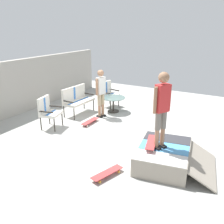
% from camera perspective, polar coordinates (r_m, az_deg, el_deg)
% --- Properties ---
extents(ground_plane, '(12.00, 12.00, 0.10)m').
position_cam_1_polar(ground_plane, '(7.68, 0.45, -5.08)').
color(ground_plane, '#A8A8A3').
extents(back_wall_cinderblock, '(9.00, 0.20, 1.98)m').
position_cam_1_polar(back_wall_cinderblock, '(9.85, -20.35, 5.64)').
color(back_wall_cinderblock, '#ADA89E').
rests_on(back_wall_cinderblock, ground_plane).
extents(skate_ramp, '(1.83, 2.00, 0.46)m').
position_cam_1_polar(skate_ramp, '(6.03, 12.16, -9.94)').
color(skate_ramp, gray).
rests_on(skate_ramp, ground_plane).
extents(patio_bench, '(1.27, 0.59, 1.02)m').
position_cam_1_polar(patio_bench, '(9.20, -8.25, 3.32)').
color(patio_bench, '#2D2823').
rests_on(patio_bench, ground_plane).
extents(patio_chair_near_house, '(0.70, 0.64, 1.02)m').
position_cam_1_polar(patio_chair_near_house, '(9.97, -0.94, 4.77)').
color(patio_chair_near_house, '#2D2823').
rests_on(patio_chair_near_house, ground_plane).
extents(patio_chair_by_wall, '(0.74, 0.69, 1.02)m').
position_cam_1_polar(patio_chair_by_wall, '(8.08, -14.75, 0.55)').
color(patio_chair_by_wall, '#2D2823').
rests_on(patio_chair_by_wall, ground_plane).
extents(patio_table, '(0.90, 0.90, 0.57)m').
position_cam_1_polar(patio_table, '(9.35, 0.31, 2.46)').
color(patio_table, '#2D2823').
rests_on(patio_table, ground_plane).
extents(person_watching, '(0.47, 0.29, 1.71)m').
position_cam_1_polar(person_watching, '(8.67, -2.61, 5.16)').
color(person_watching, black).
rests_on(person_watching, ground_plane).
extents(person_skater, '(0.43, 0.35, 1.77)m').
position_cam_1_polar(person_skater, '(5.49, 11.54, 1.65)').
color(person_skater, black).
rests_on(person_skater, skate_ramp).
extents(skateboard_by_bench, '(0.80, 0.20, 0.10)m').
position_cam_1_polar(skateboard_by_bench, '(8.33, -5.11, -2.14)').
color(skateboard_by_bench, '#B23838').
rests_on(skateboard_by_bench, ground_plane).
extents(skateboard_spare, '(0.82, 0.42, 0.10)m').
position_cam_1_polar(skateboard_spare, '(5.55, -1.14, -13.99)').
color(skateboard_spare, '#B23838').
rests_on(skateboard_spare, ground_plane).
extents(skateboard_on_ramp, '(0.82, 0.40, 0.10)m').
position_cam_1_polar(skateboard_on_ramp, '(5.89, 9.11, -7.00)').
color(skateboard_on_ramp, '#B23838').
rests_on(skateboard_on_ramp, skate_ramp).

